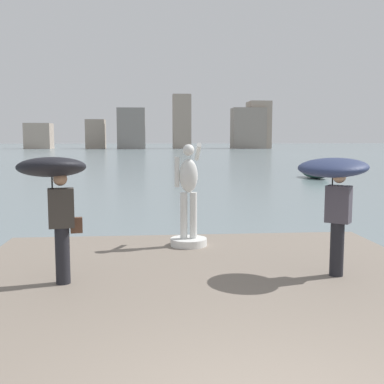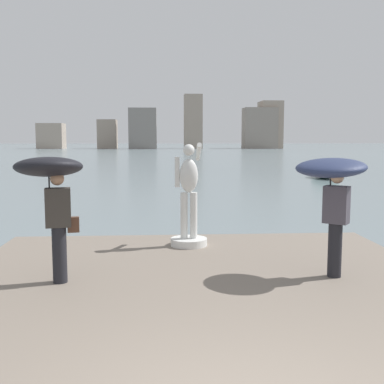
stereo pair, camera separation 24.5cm
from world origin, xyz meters
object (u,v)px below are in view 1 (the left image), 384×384
(boat_near, at_px, (315,172))
(statue_white_figure, at_px, (189,207))
(onlooker_left, at_px, (54,182))
(onlooker_right, at_px, (334,180))

(boat_near, bearing_deg, statue_white_figure, -116.02)
(statue_white_figure, relative_size, onlooker_left, 1.07)
(statue_white_figure, distance_m, onlooker_left, 3.38)
(boat_near, bearing_deg, onlooker_right, -109.01)
(onlooker_left, bearing_deg, onlooker_right, 1.33)
(statue_white_figure, xyz_separation_m, onlooker_right, (2.18, -2.32, 0.76))
(statue_white_figure, height_order, onlooker_right, statue_white_figure)
(onlooker_right, bearing_deg, boat_near, 70.99)
(statue_white_figure, distance_m, onlooker_right, 3.27)
(onlooker_left, relative_size, boat_near, 0.60)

